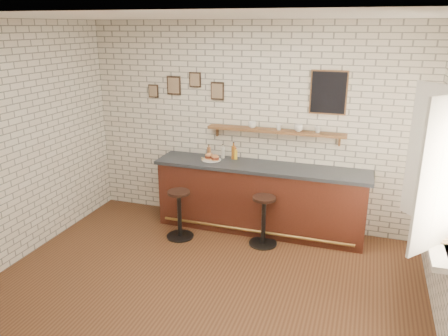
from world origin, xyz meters
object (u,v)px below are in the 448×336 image
Objects in this scene: bitters_bottle_brown at (209,152)px; bar_stool_right at (264,219)px; book_lower at (435,238)px; bar_counter at (260,198)px; bitters_bottle_amber at (233,152)px; bitters_bottle_white at (223,152)px; shelf_cup_b at (279,127)px; ciabatta_sandwich at (212,157)px; bar_stool_left at (179,213)px; sandwich_plate at (211,160)px; condiment_bottle_yellow at (236,154)px; shelf_cup_d at (318,130)px; shelf_cup_a at (252,125)px; book_upper at (435,235)px; shelf_cup_c at (299,128)px.

bitters_bottle_brown reaches higher than bar_stool_right.
book_lower is at bearing -29.33° from bitters_bottle_brown.
bitters_bottle_amber is at bearing 159.28° from bar_counter.
bitters_bottle_white reaches higher than bar_counter.
book_lower is (1.93, -1.70, -0.60)m from shelf_cup_b.
bitters_bottle_amber is at bearing 29.51° from ciabatta_sandwich.
bitters_bottle_white is at bearing 63.19° from bar_stool_left.
bitters_bottle_white is at bearing 0.00° from bitters_bottle_brown.
sandwich_plate is 0.40× the size of bar_stool_left.
condiment_bottle_yellow is at bearing 131.27° from shelf_cup_b.
shelf_cup_b is at bearing 10.85° from sandwich_plate.
shelf_cup_d is (1.51, 0.18, 0.53)m from sandwich_plate.
condiment_bottle_yellow is 0.25× the size of bar_stool_right.
bitters_bottle_white is 1.45m from shelf_cup_d.
shelf_cup_d is at bearing -32.51° from shelf_cup_a.
sandwich_plate is 1.20× the size of book_upper.
book_upper is at bearing -116.68° from shelf_cup_c.
ciabatta_sandwich is 1.33m from shelf_cup_c.
bar_counter is at bearing 143.78° from book_upper.
bar_stool_left is (-0.59, -0.78, -0.70)m from condiment_bottle_yellow.
shelf_cup_b is at bearing 2.18° from condiment_bottle_yellow.
shelf_cup_d is (0.58, 0.63, 1.16)m from bar_stool_right.
shelf_cup_b reaches higher than bar_counter.
bitters_bottle_amber is (0.17, 0.00, 0.02)m from bitters_bottle_white.
bitters_bottle_white is at bearing 110.05° from shelf_cup_c.
shelf_cup_d is at bearing -71.19° from shelf_cup_c.
condiment_bottle_yellow is (0.32, 0.16, 0.02)m from ciabatta_sandwich.
bitters_bottle_brown is at bearing 171.99° from shelf_cup_d.
bitters_bottle_brown reaches higher than bar_stool_left.
bitters_bottle_brown is at bearing -180.00° from bitters_bottle_white.
bitters_bottle_amber is at bearing 0.00° from bitters_bottle_white.
bitters_bottle_brown is at bearing 149.56° from shelf_cup_a.
book_lower reaches higher than bar_stool_right.
condiment_bottle_yellow reaches higher than ciabatta_sandwich.
sandwich_plate is 0.35m from bitters_bottle_amber.
bitters_bottle_white is at bearing 150.60° from shelf_cup_a.
bar_stool_right is (0.16, -0.43, -0.13)m from bar_counter.
bitters_bottle_white reaches higher than condiment_bottle_yellow.
bitters_bottle_brown is at bearing 124.51° from ciabatta_sandwich.
bar_counter is at bearing -79.01° from shelf_cup_a.
bitters_bottle_brown is 3.41m from book_upper.
bitters_bottle_amber is 0.37× the size of bar_stool_right.
book_upper is (2.59, -1.65, -0.16)m from bitters_bottle_amber.
sandwich_plate is 0.39× the size of bar_stool_right.
sandwich_plate is at bearing 180.00° from ciabatta_sandwich.
sandwich_plate is at bearing -153.93° from condiment_bottle_yellow.
sandwich_plate is 1.60m from shelf_cup_d.
shelf_cup_b is (1.06, 0.02, 0.46)m from bitters_bottle_brown.
sandwich_plate is at bearing 153.96° from bar_stool_right.
bar_counter is at bearing -1.26° from sandwich_plate.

